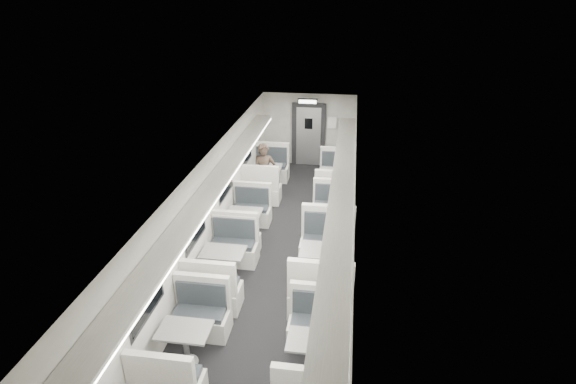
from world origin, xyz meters
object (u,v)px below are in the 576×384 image
(booth_left_b, at_px, (245,224))
(booth_right_a, at_px, (335,182))
(booth_left_c, at_px, (224,266))
(booth_right_b, at_px, (330,222))
(passenger, at_px, (264,174))
(vestibule_door, at_px, (309,135))
(exit_sign, at_px, (308,101))
(booth_left_a, at_px, (267,178))
(booth_right_d, at_px, (313,357))
(booth_left_d, at_px, (186,346))
(booth_right_c, at_px, (324,267))

(booth_left_b, xyz_separation_m, booth_right_a, (2.00, 2.79, 0.02))
(booth_left_c, xyz_separation_m, booth_right_b, (2.00, 2.23, -0.01))
(passenger, height_order, vestibule_door, vestibule_door)
(exit_sign, bearing_deg, passenger, -109.61)
(booth_left_a, distance_m, booth_right_d, 7.05)
(booth_left_a, distance_m, booth_right_a, 2.00)
(booth_left_a, distance_m, booth_right_b, 3.12)
(booth_right_d, xyz_separation_m, exit_sign, (-1.00, 8.49, 1.93))
(booth_right_a, distance_m, booth_right_b, 2.41)
(booth_left_a, bearing_deg, booth_left_c, -90.00)
(booth_left_c, relative_size, passenger, 1.25)
(passenger, bearing_deg, booth_right_b, -49.42)
(booth_right_d, distance_m, vestibule_door, 9.05)
(booth_left_d, xyz_separation_m, booth_right_b, (2.00, 4.43, 0.01))
(vestibule_door, bearing_deg, booth_right_d, -83.64)
(booth_right_c, bearing_deg, booth_right_d, -90.00)
(booth_left_a, xyz_separation_m, booth_right_b, (2.00, -2.39, -0.02))
(booth_left_d, bearing_deg, passenger, 89.07)
(exit_sign, bearing_deg, booth_left_c, -98.95)
(booth_right_a, height_order, passenger, passenger)
(booth_left_c, distance_m, booth_right_b, 3.00)
(booth_left_d, height_order, booth_right_d, booth_left_d)
(booth_left_a, xyz_separation_m, booth_left_b, (0.00, -2.77, -0.04))
(booth_left_c, height_order, booth_right_d, booth_left_c)
(booth_right_d, xyz_separation_m, passenger, (-1.90, 5.95, 0.49))
(booth_right_c, distance_m, passenger, 4.10)
(booth_left_b, relative_size, booth_left_d, 0.98)
(booth_right_c, xyz_separation_m, booth_right_d, (0.00, -2.34, -0.07))
(booth_right_d, bearing_deg, booth_left_a, 106.49)
(booth_right_c, xyz_separation_m, passenger, (-1.90, 3.61, 0.43))
(booth_left_c, xyz_separation_m, booth_right_a, (2.00, 4.64, -0.01))
(booth_right_a, bearing_deg, exit_sign, 120.32)
(booth_right_c, bearing_deg, vestibule_door, 98.57)
(booth_right_c, height_order, exit_sign, exit_sign)
(booth_left_d, bearing_deg, exit_sign, 83.33)
(booth_right_a, bearing_deg, booth_left_a, -179.43)
(booth_left_b, xyz_separation_m, exit_sign, (1.00, 4.50, 1.93))
(booth_right_a, xyz_separation_m, passenger, (-1.90, -0.82, 0.48))
(booth_left_c, bearing_deg, booth_left_b, 90.00)
(booth_left_b, bearing_deg, booth_right_d, -63.36)
(booth_left_d, relative_size, booth_right_c, 0.85)
(booth_right_b, distance_m, passenger, 2.52)
(booth_left_d, height_order, booth_right_c, booth_right_c)
(booth_left_b, relative_size, booth_left_c, 0.93)
(booth_left_d, bearing_deg, booth_left_b, 90.00)
(booth_left_a, xyz_separation_m, booth_right_c, (2.00, -4.41, 0.03))
(booth_left_c, relative_size, booth_right_d, 1.07)
(booth_right_d, relative_size, exit_sign, 3.17)
(booth_left_a, distance_m, booth_left_d, 6.82)
(passenger, relative_size, exit_sign, 2.72)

